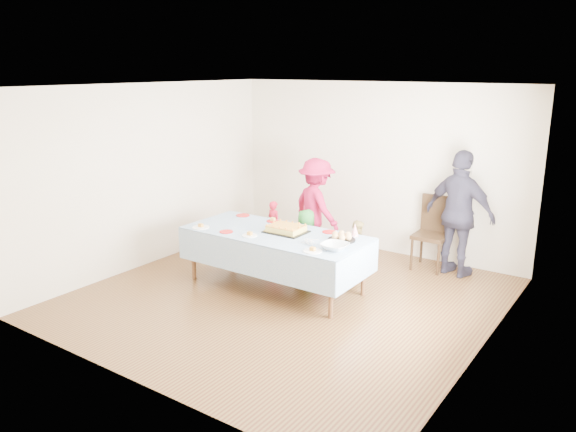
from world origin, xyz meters
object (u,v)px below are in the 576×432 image
party_table (275,236)px  dining_chair (433,228)px  birthday_cake (286,229)px  adult_left (316,208)px

party_table → dining_chair: dining_chair is taller
party_table → birthday_cake: size_ratio=4.69×
party_table → dining_chair: size_ratio=2.30×
birthday_cake → dining_chair: dining_chair is taller
party_table → adult_left: bearing=100.2°
party_table → dining_chair: bearing=53.6°
birthday_cake → dining_chair: bearing=54.7°
adult_left → birthday_cake: bearing=128.7°
dining_chair → adult_left: size_ratio=0.70×
birthday_cake → dining_chair: size_ratio=0.49×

